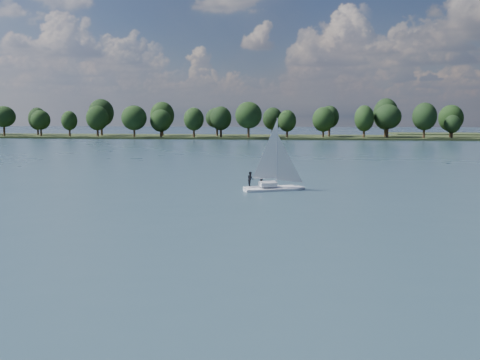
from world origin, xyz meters
name	(u,v)px	position (x,y,z in m)	size (l,w,h in m)	color
ground	(271,159)	(0.00, 100.00, 0.00)	(700.00, 700.00, 0.00)	#233342
far_shore	(288,138)	(0.00, 212.00, 0.00)	(660.00, 40.00, 1.50)	black
sailboat	(271,170)	(3.28, 51.06, 2.57)	(7.21, 4.49, 9.21)	silver
treeline	(264,119)	(-10.06, 207.97, 8.08)	(563.14, 74.08, 18.55)	black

